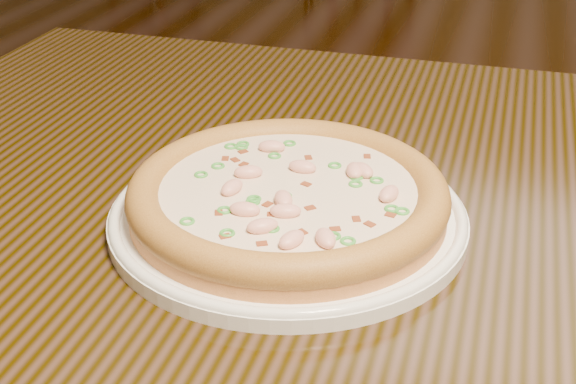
# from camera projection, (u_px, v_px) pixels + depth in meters

# --- Properties ---
(ground) EXTENTS (9.00, 9.00, 0.00)m
(ground) POSITION_uv_depth(u_px,v_px,m) (565.00, 378.00, 1.61)
(ground) COLOR black
(hero_table) EXTENTS (1.20, 0.80, 0.75)m
(hero_table) POSITION_uv_depth(u_px,v_px,m) (430.00, 310.00, 0.73)
(hero_table) COLOR black
(hero_table) RESTS_ON ground
(plate) EXTENTS (0.29, 0.29, 0.02)m
(plate) POSITION_uv_depth(u_px,v_px,m) (288.00, 215.00, 0.66)
(plate) COLOR white
(plate) RESTS_ON hero_table
(pizza) EXTENTS (0.26, 0.26, 0.03)m
(pizza) POSITION_uv_depth(u_px,v_px,m) (288.00, 195.00, 0.65)
(pizza) COLOR #D17F50
(pizza) RESTS_ON plate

